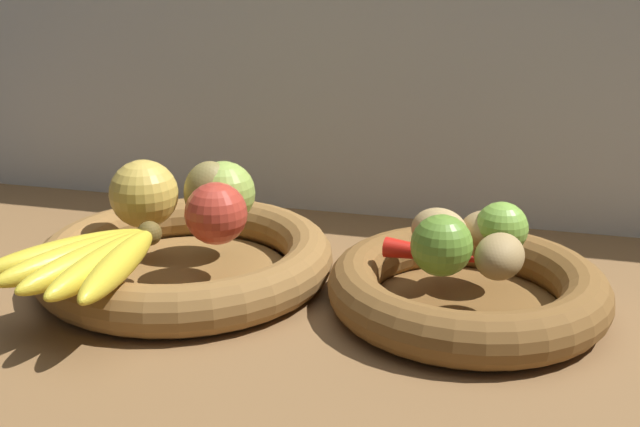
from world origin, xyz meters
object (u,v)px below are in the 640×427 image
object	(u,v)px
apple_green_back	(224,193)
lime_near	(442,245)
potato_back	(492,231)
pear_brown	(210,193)
potato_oblong	(439,230)
potato_small	(500,256)
apple_golden_left	(144,194)
lime_far	(501,228)
fruit_bowl_right	(467,288)
banana_bunch_front	(93,259)
fruit_bowl_left	(186,258)
chili_pepper	(446,256)
apple_red_right	(216,213)

from	to	relation	value
apple_green_back	lime_near	xyz separation A→B (cm)	(26.60, -9.01, -0.66)
potato_back	pear_brown	bearing A→B (deg)	179.96
potato_oblong	potato_small	size ratio (longest dim) A/B	1.05
apple_green_back	apple_golden_left	size ratio (longest dim) A/B	0.94
apple_golden_left	lime_far	bearing A→B (deg)	3.00
fruit_bowl_right	apple_green_back	bearing A→B (deg)	169.75
apple_green_back	lime_far	bearing A→B (deg)	-2.71
pear_brown	apple_golden_left	bearing A→B (deg)	-159.75
potato_oblong	apple_green_back	bearing A→B (deg)	174.30
pear_brown	potato_oblong	world-z (taller)	pear_brown
banana_bunch_front	lime_near	bearing A→B (deg)	14.59
apple_green_back	fruit_bowl_left	bearing A→B (deg)	-117.36
fruit_bowl_right	potato_oblong	size ratio (longest dim) A/B	4.54
pear_brown	lime_far	bearing A→B (deg)	-0.91
chili_pepper	potato_small	bearing A→B (deg)	-11.32
fruit_bowl_left	fruit_bowl_right	xyz separation A→B (cm)	(31.82, -0.00, 0.01)
banana_bunch_front	potato_back	bearing A→B (deg)	23.81
apple_golden_left	pear_brown	world-z (taller)	apple_golden_left
potato_small	pear_brown	bearing A→B (deg)	167.57
apple_red_right	chili_pepper	distance (cm)	25.19
pear_brown	potato_oblong	distance (cm)	26.96
banana_bunch_front	lime_far	size ratio (longest dim) A/B	3.43
apple_green_back	chili_pepper	world-z (taller)	apple_green_back
fruit_bowl_right	potato_small	size ratio (longest dim) A/B	4.77
fruit_bowl_left	fruit_bowl_right	distance (cm)	31.82
potato_small	apple_green_back	bearing A→B (deg)	165.44
pear_brown	potato_oblong	xyz separation A→B (cm)	(26.88, -1.57, -1.49)
fruit_bowl_left	banana_bunch_front	distance (cm)	13.82
banana_bunch_front	lime_near	size ratio (longest dim) A/B	3.14
apple_golden_left	pear_brown	size ratio (longest dim) A/B	1.04
fruit_bowl_left	fruit_bowl_right	size ratio (longest dim) A/B	1.16
pear_brown	banana_bunch_front	distance (cm)	17.80
apple_red_right	fruit_bowl_right	bearing A→B (deg)	2.87
potato_back	chili_pepper	world-z (taller)	potato_back
potato_back	potato_small	bearing A→B (deg)	-81.03
apple_green_back	potato_oblong	size ratio (longest dim) A/B	1.16
apple_golden_left	pear_brown	distance (cm)	7.65
pear_brown	lime_near	bearing A→B (deg)	-16.08
apple_red_right	potato_back	xyz separation A→B (cm)	(29.23, 5.63, -1.25)
apple_golden_left	potato_small	size ratio (longest dim) A/B	1.30
pear_brown	apple_green_back	bearing A→B (deg)	38.00
chili_pepper	pear_brown	bearing A→B (deg)	176.03
lime_far	apple_green_back	bearing A→B (deg)	177.29
lime_far	potato_back	bearing A→B (deg)	152.74
potato_oblong	lime_near	size ratio (longest dim) A/B	1.04
fruit_bowl_left	chili_pepper	distance (cm)	29.90
potato_small	lime_far	xyz separation A→B (cm)	(-0.18, 6.85, 0.57)
potato_small	potato_back	world-z (taller)	potato_small
apple_green_back	pear_brown	world-z (taller)	pear_brown
banana_bunch_front	pear_brown	bearing A→B (deg)	71.55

